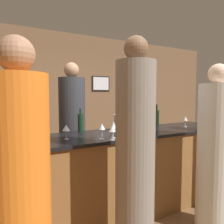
# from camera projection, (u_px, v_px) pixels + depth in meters

# --- Properties ---
(ground_plane) EXTENTS (14.00, 14.00, 0.00)m
(ground_plane) POSITION_uv_depth(u_px,v_px,m) (128.00, 211.00, 2.80)
(ground_plane) COLOR brown
(back_wall) EXTENTS (8.00, 0.08, 2.80)m
(back_wall) POSITION_uv_depth(u_px,v_px,m) (69.00, 99.00, 4.74)
(back_wall) COLOR brown
(back_wall) RESTS_ON ground_plane
(bar_counter) EXTENTS (3.08, 0.75, 1.02)m
(bar_counter) POSITION_uv_depth(u_px,v_px,m) (129.00, 172.00, 2.76)
(bar_counter) COLOR brown
(bar_counter) RESTS_ON ground_plane
(bartender) EXTENTS (0.38, 0.38, 1.95)m
(bartender) POSITION_uv_depth(u_px,v_px,m) (72.00, 135.00, 3.19)
(bartender) COLOR #2D2D33
(bartender) RESTS_ON ground_plane
(guest_0) EXTENTS (0.34, 0.34, 1.97)m
(guest_0) POSITION_uv_depth(u_px,v_px,m) (135.00, 161.00, 1.87)
(guest_0) COLOR gray
(guest_0) RESTS_ON ground_plane
(guest_1) EXTENTS (0.39, 0.39, 1.81)m
(guest_1) POSITION_uv_depth(u_px,v_px,m) (215.00, 155.00, 2.37)
(guest_1) COLOR silver
(guest_1) RESTS_ON ground_plane
(guest_3) EXTENTS (0.38, 0.38, 1.85)m
(guest_3) POSITION_uv_depth(u_px,v_px,m) (21.00, 193.00, 1.40)
(guest_3) COLOR orange
(guest_3) RESTS_ON ground_plane
(wine_bottle_0) EXTENTS (0.08, 0.08, 0.28)m
(wine_bottle_0) POSITION_uv_depth(u_px,v_px,m) (134.00, 123.00, 2.80)
(wine_bottle_0) COLOR #19381E
(wine_bottle_0) RESTS_ON bar_counter
(wine_bottle_1) EXTENTS (0.07, 0.07, 0.29)m
(wine_bottle_1) POSITION_uv_depth(u_px,v_px,m) (81.00, 122.00, 2.74)
(wine_bottle_1) COLOR black
(wine_bottle_1) RESTS_ON bar_counter
(wine_bottle_2) EXTENTS (0.08, 0.08, 0.32)m
(wine_bottle_2) POSITION_uv_depth(u_px,v_px,m) (157.00, 117.00, 3.34)
(wine_bottle_2) COLOR black
(wine_bottle_2) RESTS_ON bar_counter
(ice_bucket) EXTENTS (0.17, 0.17, 0.21)m
(ice_bucket) POSITION_uv_depth(u_px,v_px,m) (120.00, 123.00, 2.82)
(ice_bucket) COLOR silver
(ice_bucket) RESTS_ON bar_counter
(wine_glass_0) EXTENTS (0.08, 0.08, 0.15)m
(wine_glass_0) POSITION_uv_depth(u_px,v_px,m) (66.00, 128.00, 2.26)
(wine_glass_0) COLOR silver
(wine_glass_0) RESTS_ON bar_counter
(wine_glass_1) EXTENTS (0.07, 0.07, 0.16)m
(wine_glass_1) POSITION_uv_depth(u_px,v_px,m) (14.00, 137.00, 1.79)
(wine_glass_1) COLOR silver
(wine_glass_1) RESTS_ON bar_counter
(wine_glass_2) EXTENTS (0.08, 0.08, 0.15)m
(wine_glass_2) POSITION_uv_depth(u_px,v_px,m) (112.00, 129.00, 2.22)
(wine_glass_2) COLOR silver
(wine_glass_2) RESTS_ON bar_counter
(wine_glass_3) EXTENTS (0.07, 0.07, 0.18)m
(wine_glass_3) POSITION_uv_depth(u_px,v_px,m) (113.00, 125.00, 2.32)
(wine_glass_3) COLOR silver
(wine_glass_3) RESTS_ON bar_counter
(wine_glass_4) EXTENTS (0.08, 0.08, 0.15)m
(wine_glass_4) POSITION_uv_depth(u_px,v_px,m) (24.00, 132.00, 2.04)
(wine_glass_4) COLOR silver
(wine_glass_4) RESTS_ON bar_counter
(wine_glass_5) EXTENTS (0.06, 0.06, 0.15)m
(wine_glass_5) POSITION_uv_depth(u_px,v_px,m) (185.00, 119.00, 3.15)
(wine_glass_5) COLOR silver
(wine_glass_5) RESTS_ON bar_counter
(wine_glass_6) EXTENTS (0.07, 0.07, 0.16)m
(wine_glass_6) POSITION_uv_depth(u_px,v_px,m) (102.00, 127.00, 2.27)
(wine_glass_6) COLOR silver
(wine_glass_6) RESTS_ON bar_counter
(wine_glass_7) EXTENTS (0.07, 0.07, 0.16)m
(wine_glass_7) POSITION_uv_depth(u_px,v_px,m) (28.00, 130.00, 2.15)
(wine_glass_7) COLOR silver
(wine_glass_7) RESTS_ON bar_counter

